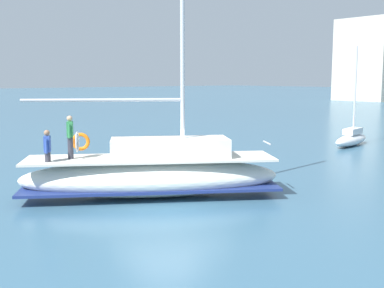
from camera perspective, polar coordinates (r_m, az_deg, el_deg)
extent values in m
plane|color=#38607A|center=(17.17, -2.91, -7.04)|extent=(400.00, 400.00, 0.00)
ellipsoid|color=white|center=(18.12, -4.88, -4.00)|extent=(7.21, 9.37, 1.40)
cube|color=navy|center=(18.18, -4.87, -4.97)|extent=(7.13, 9.22, 0.10)
cube|color=beige|center=(17.98, -4.91, -1.69)|extent=(6.79, 8.87, 0.08)
cube|color=white|center=(17.96, -2.63, -0.42)|extent=(3.75, 4.54, 0.70)
cylinder|color=silver|center=(17.99, -1.15, 15.53)|extent=(0.16, 0.16, 10.67)
cylinder|color=#B7B7BC|center=(17.78, -10.43, 5.11)|extent=(3.22, 4.91, 0.12)
cylinder|color=silver|center=(18.59, 8.80, 0.15)|extent=(0.79, 0.54, 0.06)
torus|color=orange|center=(19.16, -12.97, 0.27)|extent=(0.50, 0.66, 0.70)
cylinder|color=#33333D|center=(18.04, -14.10, -0.45)|extent=(0.20, 0.20, 0.80)
cube|color=#338C4C|center=(17.96, -14.17, 1.70)|extent=(0.38, 0.34, 0.56)
sphere|color=tan|center=(17.93, -14.21, 2.94)|extent=(0.20, 0.20, 0.20)
cylinder|color=#338C4C|center=(18.18, -14.08, 1.62)|extent=(0.09, 0.09, 0.50)
cylinder|color=#338C4C|center=(17.75, -14.25, 1.46)|extent=(0.09, 0.09, 0.50)
cylinder|color=#33333D|center=(17.64, -16.61, -1.46)|extent=(0.20, 0.20, 0.35)
cube|color=#3351AD|center=(17.58, -16.67, 0.00)|extent=(0.38, 0.34, 0.56)
sphere|color=#9E7051|center=(17.53, -16.72, 1.27)|extent=(0.20, 0.20, 0.20)
cylinder|color=#3351AD|center=(17.80, -16.55, -0.06)|extent=(0.09, 0.09, 0.50)
cylinder|color=#3351AD|center=(17.37, -16.78, -0.26)|extent=(0.09, 0.09, 0.50)
torus|color=silver|center=(17.99, -13.37, 0.26)|extent=(0.67, 0.46, 0.76)
ellipsoid|color=silver|center=(33.29, 18.21, 0.44)|extent=(1.98, 4.68, 0.74)
cube|color=silver|center=(33.44, 18.39, 1.45)|extent=(1.06, 1.93, 0.40)
cylinder|color=silver|center=(33.38, 18.65, 5.99)|extent=(0.12, 0.12, 5.70)
cube|color=beige|center=(104.80, 21.00, 9.17)|extent=(10.74, 15.15, 15.76)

